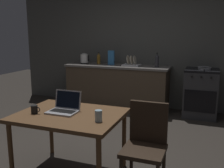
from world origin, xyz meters
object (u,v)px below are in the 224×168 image
(electric_kettle, at_px, (84,59))
(dish_rack, at_px, (131,63))
(coffee_mug, at_px, (35,109))
(cereal_box, at_px, (111,58))
(stove_oven, at_px, (201,93))
(frying_pan, at_px, (205,68))
(chair, at_px, (146,142))
(drinking_glass, at_px, (98,116))
(laptop, at_px, (64,108))
(dining_table, at_px, (70,120))
(bottle, at_px, (157,60))
(bottle_b, at_px, (99,58))

(electric_kettle, bearing_deg, dish_rack, 0.00)
(coffee_mug, height_order, cereal_box, cereal_box)
(stove_oven, xyz_separation_m, frying_pan, (0.04, -0.03, 0.48))
(chair, xyz_separation_m, drinking_glass, (-0.46, -0.11, 0.25))
(laptop, bearing_deg, stove_oven, 73.92)
(dining_table, relative_size, coffee_mug, 10.13)
(frying_pan, bearing_deg, coffee_mug, -120.86)
(dining_table, relative_size, chair, 1.25)
(bottle, relative_size, bottle_b, 1.14)
(electric_kettle, bearing_deg, drinking_glass, -61.05)
(chair, height_order, electric_kettle, electric_kettle)
(electric_kettle, xyz_separation_m, frying_pan, (2.46, -0.03, -0.08))
(bottle, distance_m, frying_pan, 0.88)
(drinking_glass, distance_m, dish_rack, 2.85)
(stove_oven, height_order, coffee_mug, stove_oven)
(coffee_mug, bearing_deg, bottle, 74.10)
(stove_oven, bearing_deg, chair, -98.85)
(dining_table, xyz_separation_m, coffee_mug, (-0.36, -0.13, 0.12))
(stove_oven, relative_size, coffee_mug, 8.14)
(dish_rack, distance_m, bottle_b, 0.77)
(laptop, relative_size, drinking_glass, 2.80)
(dining_table, relative_size, frying_pan, 2.69)
(laptop, distance_m, cereal_box, 2.73)
(dining_table, height_order, drinking_glass, drinking_glass)
(chair, bearing_deg, cereal_box, 132.81)
(stove_oven, distance_m, chair, 2.73)
(dish_rack, relative_size, bottle_b, 1.37)
(laptop, xyz_separation_m, dish_rack, (-0.01, 2.65, 0.20))
(coffee_mug, relative_size, dish_rack, 0.33)
(coffee_mug, bearing_deg, stove_oven, 59.95)
(cereal_box, distance_m, bottle_b, 0.32)
(dining_table, bearing_deg, drinking_glass, -17.09)
(chair, relative_size, electric_kettle, 4.14)
(dining_table, distance_m, bottle, 2.70)
(dish_rack, bearing_deg, laptop, -89.77)
(drinking_glass, bearing_deg, laptop, 162.37)
(drinking_glass, bearing_deg, cereal_box, 108.35)
(laptop, height_order, bottle, bottle)
(coffee_mug, relative_size, cereal_box, 0.38)
(dining_table, height_order, coffee_mug, coffee_mug)
(electric_kettle, relative_size, drinking_glass, 1.91)
(stove_oven, bearing_deg, electric_kettle, 179.94)
(chair, relative_size, coffee_mug, 8.11)
(laptop, xyz_separation_m, bottle, (0.52, 2.60, 0.28))
(dish_rack, height_order, bottle_b, bottle_b)
(stove_oven, xyz_separation_m, coffee_mug, (-1.63, -2.81, 0.30))
(frying_pan, distance_m, coffee_mug, 3.25)
(dining_table, bearing_deg, stove_oven, 64.64)
(dining_table, distance_m, coffee_mug, 0.40)
(electric_kettle, relative_size, dish_rack, 0.64)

